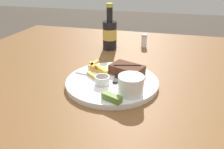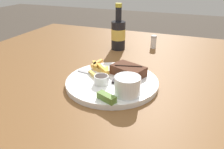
{
  "view_description": "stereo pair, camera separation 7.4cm",
  "coord_description": "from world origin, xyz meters",
  "px_view_note": "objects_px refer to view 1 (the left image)",
  "views": [
    {
      "loc": [
        0.17,
        -0.65,
        1.1
      ],
      "look_at": [
        0.0,
        0.0,
        0.78
      ],
      "focal_mm": 35.0,
      "sensor_mm": 36.0,
      "label": 1
    },
    {
      "loc": [
        0.25,
        -0.63,
        1.1
      ],
      "look_at": [
        0.0,
        0.0,
        0.78
      ],
      "focal_mm": 35.0,
      "sensor_mm": 36.0,
      "label": 2
    }
  ],
  "objects_px": {
    "fork_utensil": "(91,75)",
    "beer_bottle": "(110,33)",
    "coleslaw_cup": "(131,84)",
    "knife_utensil": "(119,74)",
    "dipping_sauce_cup": "(102,80)",
    "dinner_plate": "(112,82)",
    "steak_portion": "(127,70)",
    "pickle_spear": "(112,98)",
    "salt_shaker": "(144,41)"
  },
  "relations": [
    {
      "from": "fork_utensil",
      "to": "beer_bottle",
      "type": "relative_size",
      "value": 0.6
    },
    {
      "from": "coleslaw_cup",
      "to": "beer_bottle",
      "type": "height_order",
      "value": "beer_bottle"
    },
    {
      "from": "fork_utensil",
      "to": "beer_bottle",
      "type": "bearing_deg",
      "value": 103.4
    },
    {
      "from": "knife_utensil",
      "to": "dipping_sauce_cup",
      "type": "bearing_deg",
      "value": 154.01
    },
    {
      "from": "knife_utensil",
      "to": "coleslaw_cup",
      "type": "bearing_deg",
      "value": -152.76
    },
    {
      "from": "fork_utensil",
      "to": "beer_bottle",
      "type": "height_order",
      "value": "beer_bottle"
    },
    {
      "from": "beer_bottle",
      "to": "coleslaw_cup",
      "type": "bearing_deg",
      "value": -66.86
    },
    {
      "from": "dinner_plate",
      "to": "beer_bottle",
      "type": "height_order",
      "value": "beer_bottle"
    },
    {
      "from": "steak_portion",
      "to": "beer_bottle",
      "type": "distance_m",
      "value": 0.35
    },
    {
      "from": "pickle_spear",
      "to": "knife_utensil",
      "type": "distance_m",
      "value": 0.17
    },
    {
      "from": "pickle_spear",
      "to": "beer_bottle",
      "type": "bearing_deg",
      "value": 106.19
    },
    {
      "from": "coleslaw_cup",
      "to": "pickle_spear",
      "type": "xyz_separation_m",
      "value": [
        -0.05,
        -0.05,
        -0.02
      ]
    },
    {
      "from": "coleslaw_cup",
      "to": "knife_utensil",
      "type": "distance_m",
      "value": 0.14
    },
    {
      "from": "steak_portion",
      "to": "coleslaw_cup",
      "type": "height_order",
      "value": "coleslaw_cup"
    },
    {
      "from": "pickle_spear",
      "to": "knife_utensil",
      "type": "bearing_deg",
      "value": 96.35
    },
    {
      "from": "pickle_spear",
      "to": "fork_utensil",
      "type": "bearing_deg",
      "value": 129.38
    },
    {
      "from": "dinner_plate",
      "to": "beer_bottle",
      "type": "bearing_deg",
      "value": 106.72
    },
    {
      "from": "knife_utensil",
      "to": "beer_bottle",
      "type": "distance_m",
      "value": 0.35
    },
    {
      "from": "dipping_sauce_cup",
      "to": "beer_bottle",
      "type": "distance_m",
      "value": 0.42
    },
    {
      "from": "beer_bottle",
      "to": "salt_shaker",
      "type": "bearing_deg",
      "value": 26.19
    },
    {
      "from": "steak_portion",
      "to": "beer_bottle",
      "type": "xyz_separation_m",
      "value": [
        -0.15,
        0.31,
        0.04
      ]
    },
    {
      "from": "steak_portion",
      "to": "coleslaw_cup",
      "type": "xyz_separation_m",
      "value": [
        0.04,
        -0.13,
        0.02
      ]
    },
    {
      "from": "coleslaw_cup",
      "to": "dipping_sauce_cup",
      "type": "height_order",
      "value": "coleslaw_cup"
    },
    {
      "from": "coleslaw_cup",
      "to": "dipping_sauce_cup",
      "type": "xyz_separation_m",
      "value": [
        -0.1,
        0.04,
        -0.02
      ]
    },
    {
      "from": "dinner_plate",
      "to": "knife_utensil",
      "type": "xyz_separation_m",
      "value": [
        0.01,
        0.04,
        0.01
      ]
    },
    {
      "from": "steak_portion",
      "to": "salt_shaker",
      "type": "distance_m",
      "value": 0.39
    },
    {
      "from": "steak_portion",
      "to": "fork_utensil",
      "type": "bearing_deg",
      "value": -160.23
    },
    {
      "from": "knife_utensil",
      "to": "beer_bottle",
      "type": "xyz_separation_m",
      "value": [
        -0.13,
        0.33,
        0.06
      ]
    },
    {
      "from": "dinner_plate",
      "to": "dipping_sauce_cup",
      "type": "distance_m",
      "value": 0.05
    },
    {
      "from": "steak_portion",
      "to": "pickle_spear",
      "type": "distance_m",
      "value": 0.19
    },
    {
      "from": "fork_utensil",
      "to": "beer_bottle",
      "type": "xyz_separation_m",
      "value": [
        -0.03,
        0.35,
        0.06
      ]
    },
    {
      "from": "steak_portion",
      "to": "knife_utensil",
      "type": "height_order",
      "value": "steak_portion"
    },
    {
      "from": "coleslaw_cup",
      "to": "pickle_spear",
      "type": "relative_size",
      "value": 1.21
    },
    {
      "from": "fork_utensil",
      "to": "coleslaw_cup",
      "type": "bearing_deg",
      "value": -19.72
    },
    {
      "from": "pickle_spear",
      "to": "beer_bottle",
      "type": "xyz_separation_m",
      "value": [
        -0.14,
        0.5,
        0.05
      ]
    },
    {
      "from": "fork_utensil",
      "to": "steak_portion",
      "type": "bearing_deg",
      "value": 28.82
    },
    {
      "from": "steak_portion",
      "to": "fork_utensil",
      "type": "relative_size",
      "value": 1.0
    },
    {
      "from": "dinner_plate",
      "to": "pickle_spear",
      "type": "bearing_deg",
      "value": -75.34
    },
    {
      "from": "dinner_plate",
      "to": "coleslaw_cup",
      "type": "xyz_separation_m",
      "value": [
        0.08,
        -0.08,
        0.04
      ]
    },
    {
      "from": "coleslaw_cup",
      "to": "pickle_spear",
      "type": "distance_m",
      "value": 0.07
    },
    {
      "from": "dinner_plate",
      "to": "steak_portion",
      "type": "bearing_deg",
      "value": 55.17
    },
    {
      "from": "steak_portion",
      "to": "beer_bottle",
      "type": "bearing_deg",
      "value": 115.91
    },
    {
      "from": "dinner_plate",
      "to": "pickle_spear",
      "type": "relative_size",
      "value": 4.89
    },
    {
      "from": "dipping_sauce_cup",
      "to": "pickle_spear",
      "type": "height_order",
      "value": "dipping_sauce_cup"
    },
    {
      "from": "beer_bottle",
      "to": "salt_shaker",
      "type": "xyz_separation_m",
      "value": [
        0.16,
        0.08,
        -0.05
      ]
    },
    {
      "from": "coleslaw_cup",
      "to": "dipping_sauce_cup",
      "type": "distance_m",
      "value": 0.11
    },
    {
      "from": "steak_portion",
      "to": "dipping_sauce_cup",
      "type": "xyz_separation_m",
      "value": [
        -0.06,
        -0.1,
        -0.0
      ]
    },
    {
      "from": "dinner_plate",
      "to": "fork_utensil",
      "type": "bearing_deg",
      "value": 170.95
    },
    {
      "from": "beer_bottle",
      "to": "steak_portion",
      "type": "bearing_deg",
      "value": -64.09
    },
    {
      "from": "dipping_sauce_cup",
      "to": "pickle_spear",
      "type": "bearing_deg",
      "value": -58.01
    }
  ]
}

